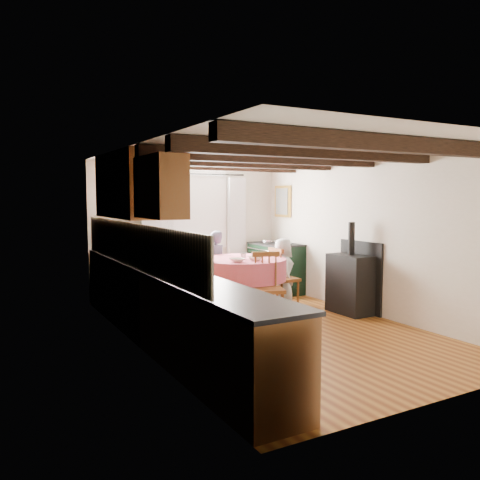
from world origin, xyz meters
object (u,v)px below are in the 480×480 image
chair_near (268,287)px  cup (243,256)px  child_far (215,266)px  chair_left (198,285)px  aga_range (276,267)px  chair_right (284,277)px  child_right (283,271)px  dining_table (242,284)px  cast_iron_stove (351,268)px

chair_near → cup: (-0.01, 0.71, 0.38)m
child_far → cup: size_ratio=11.66×
chair_left → child_far: child_far is taller
aga_range → child_far: child_far is taller
cup → chair_right: bearing=1.8°
child_right → aga_range: bearing=-8.6°
chair_right → cup: 0.88m
chair_left → cup: bearing=73.8°
aga_range → child_far: (-1.34, -0.17, 0.14)m
dining_table → chair_right: size_ratio=1.42×
cup → child_right: bearing=12.5°
child_far → child_right: bearing=127.6°
chair_left → child_far: size_ratio=0.76×
chair_near → child_far: child_far is taller
chair_left → chair_near: bearing=36.4°
chair_near → aga_range: (1.28, 1.76, -0.03)m
cast_iron_stove → chair_near: bearing=172.9°
chair_left → cast_iron_stove: (2.09, -1.06, 0.24)m
chair_right → cast_iron_stove: (0.61, -0.91, 0.22)m
aga_range → child_right: child_right is taller
cup → aga_range: bearing=39.1°
dining_table → cast_iron_stove: size_ratio=0.97×
chair_near → aga_range: bearing=73.2°
chair_right → cup: size_ratio=9.25×
dining_table → chair_right: bearing=-4.3°
chair_left → child_right: child_right is taller
chair_right → chair_near: bearing=134.0°
chair_right → child_right: 0.20m
child_right → cup: child_right is taller
cup → chair_left: bearing=166.0°
aga_range → cast_iron_stove: cast_iron_stove is taller
dining_table → aga_range: size_ratio=1.34×
chair_right → cup: bearing=92.3°
dining_table → cup: bearing=-111.3°
chair_right → aga_range: 1.14m
child_right → chair_left: bearing=108.1°
cup → chair_near: bearing=-89.1°
child_far → chair_near: bearing=76.5°
chair_near → chair_right: bearing=62.7°
child_right → cup: size_ratio=10.54×
chair_near → chair_right: chair_near is taller
aga_range → cast_iron_stove: 1.94m
cast_iron_stove → child_far: 2.29m
chair_near → child_far: size_ratio=0.82×
aga_range → chair_near: bearing=-126.0°
chair_near → chair_left: chair_near is taller
dining_table → aga_range: (1.26, 0.96, 0.06)m
dining_table → chair_near: chair_near is taller
dining_table → child_far: size_ratio=1.12×
chair_left → child_far: bearing=135.7°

